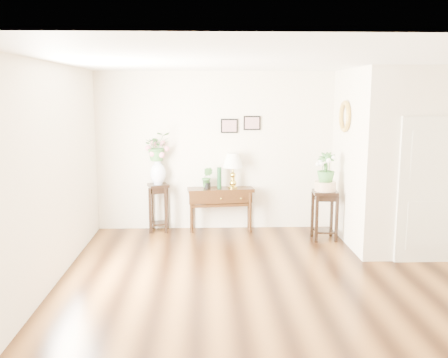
{
  "coord_description": "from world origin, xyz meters",
  "views": [
    {
      "loc": [
        -1.07,
        -6.05,
        2.41
      ],
      "look_at": [
        -0.8,
        1.3,
        1.15
      ],
      "focal_mm": 40.0,
      "sensor_mm": 36.0,
      "label": 1
    }
  ],
  "objects_px": {
    "console_table": "(221,209)",
    "plant_stand_b": "(324,215)",
    "table_lamp": "(233,168)",
    "plant_stand_a": "(159,208)"
  },
  "relations": [
    {
      "from": "console_table",
      "to": "plant_stand_b",
      "type": "xyz_separation_m",
      "value": [
        1.71,
        -0.61,
        0.03
      ]
    },
    {
      "from": "console_table",
      "to": "plant_stand_b",
      "type": "height_order",
      "value": "plant_stand_b"
    },
    {
      "from": "plant_stand_b",
      "to": "table_lamp",
      "type": "bearing_deg",
      "value": 157.61
    },
    {
      "from": "plant_stand_a",
      "to": "console_table",
      "type": "bearing_deg",
      "value": 0.0
    },
    {
      "from": "console_table",
      "to": "table_lamp",
      "type": "relative_size",
      "value": 1.84
    },
    {
      "from": "console_table",
      "to": "plant_stand_a",
      "type": "height_order",
      "value": "plant_stand_a"
    },
    {
      "from": "console_table",
      "to": "table_lamp",
      "type": "xyz_separation_m",
      "value": [
        0.22,
        0.0,
        0.73
      ]
    },
    {
      "from": "table_lamp",
      "to": "plant_stand_b",
      "type": "relative_size",
      "value": 0.76
    },
    {
      "from": "table_lamp",
      "to": "plant_stand_b",
      "type": "distance_m",
      "value": 1.76
    },
    {
      "from": "plant_stand_a",
      "to": "plant_stand_b",
      "type": "bearing_deg",
      "value": -12.36
    }
  ]
}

